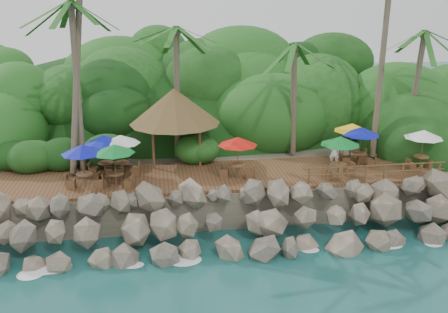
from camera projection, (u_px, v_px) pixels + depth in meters
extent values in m
plane|color=#19514F|center=(241.00, 261.00, 24.20)|extent=(140.00, 140.00, 0.00)
cube|color=gray|center=(206.00, 146.00, 38.95)|extent=(32.00, 25.20, 2.10)
ellipsoid|color=#143811|center=(197.00, 134.00, 46.33)|extent=(44.80, 28.00, 15.40)
cube|color=brown|center=(224.00, 176.00, 29.17)|extent=(26.00, 5.00, 0.20)
ellipsoid|color=white|center=(51.00, 271.00, 23.26)|extent=(1.20, 0.80, 0.06)
ellipsoid|color=white|center=(116.00, 266.00, 23.67)|extent=(1.20, 0.80, 0.06)
ellipsoid|color=white|center=(179.00, 261.00, 24.07)|extent=(1.20, 0.80, 0.06)
ellipsoid|color=white|center=(240.00, 257.00, 24.48)|extent=(1.20, 0.80, 0.06)
ellipsoid|color=white|center=(299.00, 253.00, 24.88)|extent=(1.20, 0.80, 0.06)
ellipsoid|color=white|center=(357.00, 249.00, 25.28)|extent=(1.20, 0.80, 0.06)
ellipsoid|color=white|center=(412.00, 245.00, 25.69)|extent=(1.20, 0.80, 0.06)
cylinder|color=brown|center=(77.00, 90.00, 28.50)|extent=(0.39, 1.48, 9.67)
ellipsoid|color=#23601E|center=(69.00, 1.00, 27.00)|extent=(6.00, 6.00, 2.40)
cylinder|color=brown|center=(77.00, 70.00, 28.32)|extent=(1.61, 2.82, 11.62)
cylinder|color=brown|center=(177.00, 95.00, 30.77)|extent=(0.52, 1.08, 8.20)
ellipsoid|color=#23601E|center=(175.00, 27.00, 29.51)|extent=(6.00, 6.00, 2.40)
cylinder|color=brown|center=(294.00, 101.00, 31.80)|extent=(0.82, 0.83, 7.16)
ellipsoid|color=#23601E|center=(296.00, 44.00, 30.70)|extent=(6.00, 6.00, 2.40)
cylinder|color=brown|center=(382.00, 63.00, 31.20)|extent=(1.44, 2.32, 11.82)
cylinder|color=brown|center=(415.00, 93.00, 32.33)|extent=(0.66, 0.87, 7.85)
ellipsoid|color=#23601E|center=(422.00, 31.00, 31.12)|extent=(6.00, 6.00, 2.40)
cylinder|color=brown|center=(153.00, 149.00, 29.85)|extent=(0.16, 0.16, 2.40)
cylinder|color=brown|center=(200.00, 147.00, 30.22)|extent=(0.16, 0.16, 2.40)
cylinder|color=brown|center=(153.00, 137.00, 32.48)|extent=(0.16, 0.16, 2.40)
cylinder|color=brown|center=(196.00, 135.00, 32.86)|extent=(0.16, 0.16, 2.40)
cone|color=brown|center=(175.00, 106.00, 30.64)|extent=(5.65, 5.65, 2.20)
cylinder|color=brown|center=(123.00, 169.00, 28.84)|extent=(0.09, 0.09, 0.79)
cylinder|color=brown|center=(122.00, 162.00, 28.71)|extent=(0.90, 0.90, 0.05)
cylinder|color=brown|center=(122.00, 156.00, 28.59)|extent=(0.05, 0.05, 2.36)
cone|color=silver|center=(121.00, 139.00, 28.28)|extent=(2.26, 2.26, 0.48)
cube|color=brown|center=(110.00, 172.00, 28.87)|extent=(0.50, 0.50, 0.49)
cube|color=brown|center=(136.00, 171.00, 28.90)|extent=(0.50, 0.50, 0.49)
cylinder|color=brown|center=(359.00, 159.00, 30.53)|extent=(0.09, 0.09, 0.79)
cylinder|color=brown|center=(359.00, 153.00, 30.40)|extent=(0.90, 0.90, 0.05)
cylinder|color=brown|center=(360.00, 147.00, 30.28)|extent=(0.05, 0.05, 2.36)
cone|color=#0D15B1|center=(361.00, 131.00, 29.97)|extent=(2.26, 2.26, 0.48)
cube|color=brown|center=(346.00, 161.00, 30.77)|extent=(0.60, 0.60, 0.49)
cube|color=brown|center=(371.00, 163.00, 30.38)|extent=(0.60, 0.60, 0.49)
cylinder|color=brown|center=(116.00, 180.00, 27.07)|extent=(0.09, 0.09, 0.79)
cylinder|color=brown|center=(116.00, 173.00, 26.94)|extent=(0.90, 0.90, 0.05)
cylinder|color=brown|center=(115.00, 167.00, 26.83)|extent=(0.05, 0.05, 2.36)
cone|color=#0C7429|center=(114.00, 149.00, 26.51)|extent=(2.26, 2.26, 0.48)
cube|color=brown|center=(104.00, 182.00, 27.28)|extent=(0.58, 0.58, 0.49)
cube|color=brown|center=(129.00, 184.00, 26.95)|extent=(0.58, 0.58, 0.49)
cylinder|color=brown|center=(85.00, 181.00, 26.99)|extent=(0.09, 0.09, 0.79)
cylinder|color=brown|center=(84.00, 174.00, 26.87)|extent=(0.90, 0.90, 0.05)
cylinder|color=brown|center=(84.00, 167.00, 26.75)|extent=(0.05, 0.05, 2.36)
cone|color=#0C12A5|center=(82.00, 149.00, 26.44)|extent=(2.26, 2.26, 0.48)
cube|color=brown|center=(71.00, 184.00, 26.99)|extent=(0.48, 0.48, 0.49)
cube|color=brown|center=(99.00, 183.00, 27.09)|extent=(0.48, 0.48, 0.49)
cylinder|color=brown|center=(106.00, 169.00, 28.80)|extent=(0.09, 0.09, 0.79)
cylinder|color=brown|center=(106.00, 163.00, 28.67)|extent=(0.90, 0.90, 0.05)
cylinder|color=brown|center=(105.00, 156.00, 28.56)|extent=(0.05, 0.05, 2.36)
cone|color=#0D15A9|center=(104.00, 139.00, 28.24)|extent=(2.26, 2.26, 0.48)
cube|color=brown|center=(94.00, 171.00, 28.91)|extent=(0.54, 0.54, 0.49)
cube|color=brown|center=(119.00, 172.00, 28.78)|extent=(0.54, 0.54, 0.49)
cylinder|color=brown|center=(350.00, 155.00, 31.41)|extent=(0.09, 0.09, 0.79)
cylinder|color=brown|center=(350.00, 149.00, 31.28)|extent=(0.90, 0.90, 0.05)
cylinder|color=brown|center=(351.00, 143.00, 31.17)|extent=(0.05, 0.05, 2.36)
cone|color=yellow|center=(352.00, 127.00, 30.85)|extent=(2.26, 2.26, 0.48)
cube|color=brown|center=(338.00, 157.00, 31.50)|extent=(0.54, 0.54, 0.49)
cube|color=brown|center=(362.00, 157.00, 31.41)|extent=(0.54, 0.54, 0.49)
cylinder|color=brown|center=(420.00, 163.00, 29.87)|extent=(0.09, 0.09, 0.79)
cylinder|color=brown|center=(421.00, 157.00, 29.75)|extent=(0.90, 0.90, 0.05)
cylinder|color=brown|center=(422.00, 151.00, 29.63)|extent=(0.05, 0.05, 2.36)
cone|color=white|center=(424.00, 134.00, 29.32)|extent=(2.26, 2.26, 0.48)
cube|color=brown|center=(410.00, 167.00, 29.63)|extent=(0.56, 0.56, 0.49)
cube|color=brown|center=(429.00, 164.00, 30.21)|extent=(0.56, 0.56, 0.49)
cylinder|color=brown|center=(237.00, 171.00, 28.46)|extent=(0.09, 0.09, 0.79)
cylinder|color=brown|center=(237.00, 165.00, 28.33)|extent=(0.90, 0.90, 0.05)
cylinder|color=brown|center=(238.00, 158.00, 28.21)|extent=(0.05, 0.05, 2.36)
cone|color=red|center=(238.00, 141.00, 27.90)|extent=(2.26, 2.26, 0.48)
cube|color=brown|center=(224.00, 173.00, 28.62)|extent=(0.57, 0.57, 0.49)
cube|color=brown|center=(250.00, 175.00, 28.38)|extent=(0.57, 0.57, 0.49)
cylinder|color=brown|center=(338.00, 171.00, 28.56)|extent=(0.09, 0.09, 0.79)
cylinder|color=brown|center=(339.00, 164.00, 28.43)|extent=(0.90, 0.90, 0.05)
cylinder|color=brown|center=(339.00, 158.00, 28.31)|extent=(0.05, 0.05, 2.36)
cone|color=#0C6F26|center=(340.00, 141.00, 28.00)|extent=(2.26, 2.26, 0.48)
cube|color=brown|center=(327.00, 175.00, 28.33)|extent=(0.55, 0.55, 0.49)
cube|color=brown|center=(349.00, 172.00, 28.87)|extent=(0.55, 0.55, 0.49)
cylinder|color=brown|center=(309.00, 176.00, 27.37)|extent=(0.10, 0.10, 1.00)
cylinder|color=brown|center=(328.00, 175.00, 27.52)|extent=(0.10, 0.10, 1.00)
cylinder|color=brown|center=(347.00, 174.00, 27.66)|extent=(0.10, 0.10, 1.00)
cylinder|color=brown|center=(366.00, 174.00, 27.81)|extent=(0.10, 0.10, 1.00)
cylinder|color=brown|center=(384.00, 173.00, 27.96)|extent=(0.10, 0.10, 1.00)
cylinder|color=brown|center=(403.00, 172.00, 28.11)|extent=(0.10, 0.10, 1.00)
cylinder|color=brown|center=(421.00, 171.00, 28.26)|extent=(0.10, 0.10, 1.00)
cylinder|color=brown|center=(439.00, 170.00, 28.40)|extent=(0.10, 0.10, 1.00)
cube|color=brown|center=(376.00, 165.00, 27.75)|extent=(8.30, 0.06, 0.06)
cube|color=brown|center=(375.00, 172.00, 27.87)|extent=(8.30, 0.06, 0.06)
imported|color=white|center=(334.00, 153.00, 30.41)|extent=(0.70, 0.58, 1.64)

